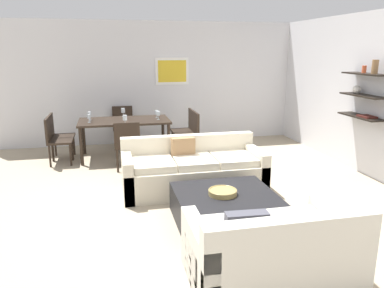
# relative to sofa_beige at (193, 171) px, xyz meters

# --- Properties ---
(ground_plane) EXTENTS (18.00, 18.00, 0.00)m
(ground_plane) POSITION_rel_sofa_beige_xyz_m (0.04, -0.34, -0.29)
(ground_plane) COLOR tan
(back_wall_unit) EXTENTS (8.40, 0.09, 2.70)m
(back_wall_unit) POSITION_rel_sofa_beige_xyz_m (0.34, 3.19, 1.06)
(back_wall_unit) COLOR silver
(back_wall_unit) RESTS_ON ground
(right_wall_shelf_unit) EXTENTS (0.34, 8.20, 2.70)m
(right_wall_shelf_unit) POSITION_rel_sofa_beige_xyz_m (3.07, 0.26, 1.06)
(right_wall_shelf_unit) COLOR silver
(right_wall_shelf_unit) RESTS_ON ground
(sofa_beige) EXTENTS (2.11, 0.90, 0.78)m
(sofa_beige) POSITION_rel_sofa_beige_xyz_m (0.00, 0.00, 0.00)
(sofa_beige) COLOR beige
(sofa_beige) RESTS_ON ground
(loveseat_white) EXTENTS (1.51, 0.90, 0.78)m
(loveseat_white) POSITION_rel_sofa_beige_xyz_m (0.19, -2.44, 0.00)
(loveseat_white) COLOR silver
(loveseat_white) RESTS_ON ground
(coffee_table) EXTENTS (1.21, 1.10, 0.38)m
(coffee_table) POSITION_rel_sofa_beige_xyz_m (0.14, -1.19, -0.10)
(coffee_table) COLOR black
(coffee_table) RESTS_ON ground
(decorative_bowl) EXTENTS (0.35, 0.35, 0.06)m
(decorative_bowl) POSITION_rel_sofa_beige_xyz_m (0.10, -1.22, 0.12)
(decorative_bowl) COLOR #99844C
(decorative_bowl) RESTS_ON coffee_table
(dining_table) EXTENTS (1.75, 0.92, 0.75)m
(dining_table) POSITION_rel_sofa_beige_xyz_m (-0.92, 2.02, 0.39)
(dining_table) COLOR black
(dining_table) RESTS_ON ground
(dining_chair_left_far) EXTENTS (0.44, 0.44, 0.88)m
(dining_chair_left_far) POSITION_rel_sofa_beige_xyz_m (-2.20, 2.23, 0.21)
(dining_chair_left_far) COLOR black
(dining_chair_left_far) RESTS_ON ground
(dining_chair_head) EXTENTS (0.44, 0.44, 0.88)m
(dining_chair_head) POSITION_rel_sofa_beige_xyz_m (-0.92, 2.89, 0.21)
(dining_chair_head) COLOR black
(dining_chair_head) RESTS_ON ground
(dining_chair_right_near) EXTENTS (0.44, 0.44, 0.88)m
(dining_chair_right_near) POSITION_rel_sofa_beige_xyz_m (0.36, 1.82, 0.21)
(dining_chair_right_near) COLOR black
(dining_chair_right_near) RESTS_ON ground
(dining_chair_left_near) EXTENTS (0.44, 0.44, 0.88)m
(dining_chair_left_near) POSITION_rel_sofa_beige_xyz_m (-2.20, 1.82, 0.21)
(dining_chair_left_near) COLOR black
(dining_chair_left_near) RESTS_ON ground
(dining_chair_right_far) EXTENTS (0.44, 0.44, 0.88)m
(dining_chair_right_far) POSITION_rel_sofa_beige_xyz_m (0.36, 2.23, 0.21)
(dining_chair_right_far) COLOR black
(dining_chair_right_far) RESTS_ON ground
(dining_chair_foot) EXTENTS (0.44, 0.44, 0.88)m
(dining_chair_foot) POSITION_rel_sofa_beige_xyz_m (-0.92, 1.16, 0.21)
(dining_chair_foot) COLOR black
(dining_chair_foot) RESTS_ON ground
(wine_glass_right_far) EXTENTS (0.08, 0.08, 0.15)m
(wine_glass_right_far) POSITION_rel_sofa_beige_xyz_m (-0.26, 2.14, 0.56)
(wine_glass_right_far) COLOR silver
(wine_glass_right_far) RESTS_ON dining_table
(wine_glass_left_far) EXTENTS (0.07, 0.07, 0.16)m
(wine_glass_left_far) POSITION_rel_sofa_beige_xyz_m (-1.58, 2.14, 0.58)
(wine_glass_left_far) COLOR silver
(wine_glass_left_far) RESTS_ON dining_table
(wine_glass_head) EXTENTS (0.08, 0.08, 0.17)m
(wine_glass_head) POSITION_rel_sofa_beige_xyz_m (-0.92, 2.42, 0.58)
(wine_glass_head) COLOR silver
(wine_glass_head) RESTS_ON dining_table
(wine_glass_right_near) EXTENTS (0.07, 0.07, 0.16)m
(wine_glass_right_near) POSITION_rel_sofa_beige_xyz_m (-0.26, 1.91, 0.57)
(wine_glass_right_near) COLOR silver
(wine_glass_right_near) RESTS_ON dining_table
(wine_glass_left_near) EXTENTS (0.06, 0.06, 0.15)m
(wine_glass_left_near) POSITION_rel_sofa_beige_xyz_m (-1.58, 1.91, 0.56)
(wine_glass_left_near) COLOR silver
(wine_glass_left_near) RESTS_ON dining_table
(wine_glass_foot) EXTENTS (0.08, 0.08, 0.16)m
(wine_glass_foot) POSITION_rel_sofa_beige_xyz_m (-0.92, 1.63, 0.57)
(wine_glass_foot) COLOR silver
(wine_glass_foot) RESTS_ON dining_table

